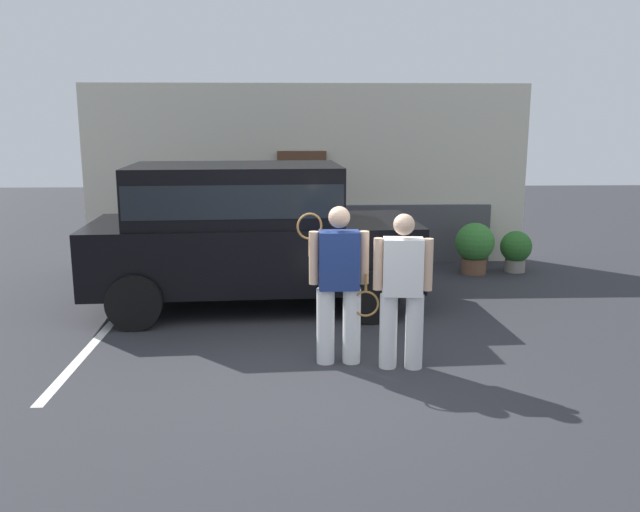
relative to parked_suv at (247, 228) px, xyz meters
The scene contains 8 objects.
ground_plane 3.08m from the parked_suv, 71.30° to the right, with size 40.00×40.00×0.00m, color #2D2D33.
parking_stripe_0 2.43m from the parked_suv, 145.73° to the right, with size 0.12×4.40×0.01m, color silver.
house_frontage 3.21m from the parked_suv, 73.29° to the left, with size 8.19×0.40×3.31m.
parked_suv is the anchor object (origin of this frame).
tennis_player_man 2.60m from the parked_suv, 63.47° to the right, with size 0.79×0.27×1.76m.
tennis_player_woman 3.11m from the parked_suv, 53.78° to the right, with size 0.88×0.30×1.70m.
potted_plant_by_porch 4.35m from the parked_suv, 26.81° to the left, with size 0.68×0.68×0.90m.
potted_plant_secondary 5.09m from the parked_suv, 23.89° to the left, with size 0.56×0.56×0.73m.
Camera 1 is at (-0.23, -6.61, 2.68)m, focal length 37.10 mm.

